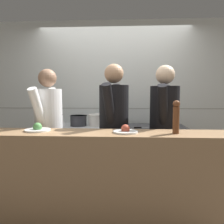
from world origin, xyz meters
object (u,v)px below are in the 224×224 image
(oven_range, at_px, (77,154))
(chef_sous, at_px, (114,128))
(mixing_bowl_steel, at_px, (160,123))
(chefs_knife, at_px, (143,128))
(plated_dish_main, at_px, (38,129))
(braising_pot, at_px, (98,120))
(chef_line, at_px, (164,128))
(sauce_pot, at_px, (78,120))
(chef_head_cook, at_px, (49,129))
(stock_pot, at_px, (55,120))
(pepper_mill, at_px, (176,116))
(plated_dish_appetiser, at_px, (125,131))

(oven_range, xyz_separation_m, chef_sous, (0.61, -0.63, 0.53))
(mixing_bowl_steel, xyz_separation_m, chef_sous, (-0.66, -0.64, 0.03))
(chef_sous, bearing_deg, oven_range, 145.71)
(mixing_bowl_steel, relative_size, chefs_knife, 0.84)
(oven_range, xyz_separation_m, plated_dish_main, (-0.19, -1.04, 0.58))
(braising_pot, xyz_separation_m, chef_line, (0.90, -0.62, -0.02))
(chef_sous, height_order, chef_line, chef_sous)
(sauce_pot, bearing_deg, braising_pot, 6.76)
(mixing_bowl_steel, height_order, chef_line, chef_line)
(mixing_bowl_steel, height_order, chef_head_cook, chef_head_cook)
(stock_pot, distance_m, chefs_knife, 1.37)
(plated_dish_main, height_order, pepper_mill, pepper_mill)
(chef_line, bearing_deg, oven_range, 169.98)
(chef_line, bearing_deg, stock_pot, 174.90)
(sauce_pot, bearing_deg, chef_head_cook, -112.94)
(mixing_bowl_steel, xyz_separation_m, pepper_mill, (-0.02, -1.12, 0.23))
(sauce_pot, xyz_separation_m, chef_line, (1.20, -0.59, -0.02))
(stock_pot, height_order, chefs_knife, stock_pot)
(oven_range, height_order, plated_dish_main, plated_dish_main)
(chef_line, bearing_deg, mixing_bowl_steel, 101.44)
(oven_range, relative_size, stock_pot, 4.46)
(stock_pot, relative_size, chef_line, 0.14)
(plated_dish_main, xyz_separation_m, chef_head_cook, (-0.04, 0.44, -0.08))
(chef_sous, relative_size, chef_line, 1.01)
(mixing_bowl_steel, distance_m, plated_dish_appetiser, 1.22)
(pepper_mill, height_order, chef_sous, chef_sous)
(pepper_mill, xyz_separation_m, chef_line, (-0.02, 0.53, -0.21))
(oven_range, distance_m, pepper_mill, 1.83)
(oven_range, xyz_separation_m, braising_pot, (0.33, 0.04, 0.55))
(plated_dish_main, distance_m, chef_line, 1.50)
(braising_pot, xyz_separation_m, chef_sous, (0.28, -0.67, -0.02))
(sauce_pot, height_order, chef_sous, chef_sous)
(braising_pot, relative_size, mixing_bowl_steel, 1.10)
(stock_pot, bearing_deg, chef_head_cook, -79.35)
(stock_pot, xyz_separation_m, chef_head_cook, (0.11, -0.60, -0.05))
(sauce_pot, xyz_separation_m, chef_head_cook, (-0.26, -0.60, -0.04))
(stock_pot, relative_size, plated_dish_appetiser, 0.96)
(oven_range, bearing_deg, plated_dish_appetiser, -55.60)
(sauce_pot, bearing_deg, oven_range, -172.42)
(plated_dish_appetiser, height_order, chef_line, chef_line)
(oven_range, distance_m, chefs_knife, 1.12)
(sauce_pot, distance_m, chef_head_cook, 0.66)
(sauce_pot, distance_m, braising_pot, 0.31)
(chef_head_cook, bearing_deg, chef_sous, 9.85)
(plated_dish_appetiser, distance_m, chef_sous, 0.48)
(chefs_knife, distance_m, chef_line, 0.49)
(stock_pot, bearing_deg, oven_range, -0.29)
(chefs_knife, height_order, pepper_mill, pepper_mill)
(plated_dish_main, xyz_separation_m, chef_sous, (0.80, 0.41, -0.05))
(plated_dish_appetiser, xyz_separation_m, pepper_mill, (0.50, -0.02, 0.15))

